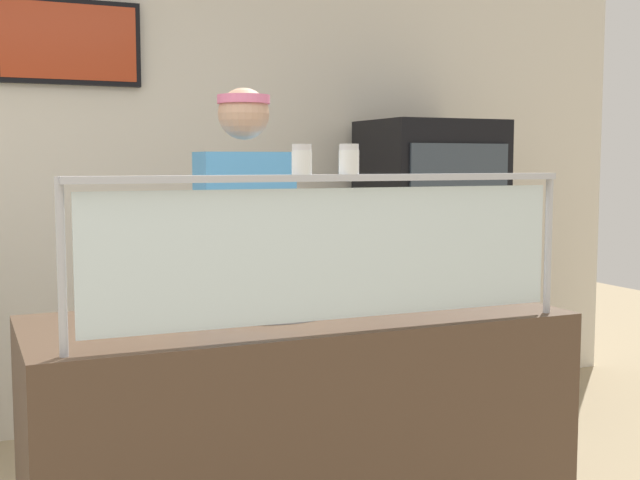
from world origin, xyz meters
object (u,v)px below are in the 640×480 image
(drink_fridge, at_px, (429,267))
(worker_figure, at_px, (246,272))
(pizza_server, at_px, (268,303))
(parmesan_shaker, at_px, (302,161))
(pepper_flake_shaker, at_px, (349,161))
(pizza_tray, at_px, (269,308))

(drink_fridge, bearing_deg, worker_figure, -148.03)
(pizza_server, xyz_separation_m, parmesan_shaker, (-0.02, -0.35, 0.47))
(pizza_server, height_order, pepper_flake_shaker, pepper_flake_shaker)
(parmesan_shaker, bearing_deg, pepper_flake_shaker, -0.00)
(pizza_tray, bearing_deg, pizza_server, -116.88)
(pizza_server, height_order, drink_fridge, drink_fridge)
(pizza_tray, xyz_separation_m, worker_figure, (0.13, 0.63, 0.04))
(pepper_flake_shaker, distance_m, worker_figure, 1.10)
(parmesan_shaker, bearing_deg, worker_figure, 80.88)
(pizza_tray, xyz_separation_m, drink_fridge, (1.54, 1.51, -0.12))
(parmesan_shaker, xyz_separation_m, worker_figure, (0.16, 1.00, -0.46))
(drink_fridge, bearing_deg, pizza_tray, -135.61)
(pizza_tray, relative_size, worker_figure, 0.23)
(parmesan_shaker, distance_m, drink_fridge, 2.53)
(pizza_server, bearing_deg, worker_figure, 89.46)
(pizza_server, height_order, worker_figure, worker_figure)
(pepper_flake_shaker, height_order, drink_fridge, drink_fridge)
(pizza_tray, relative_size, pepper_flake_shaker, 4.51)
(pizza_server, xyz_separation_m, drink_fridge, (1.55, 1.53, -0.14))
(pizza_tray, height_order, pizza_server, pizza_server)
(pizza_tray, distance_m, pepper_flake_shaker, 0.63)
(pizza_tray, distance_m, pizza_server, 0.03)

